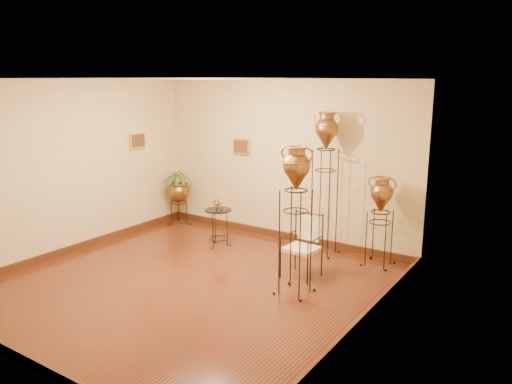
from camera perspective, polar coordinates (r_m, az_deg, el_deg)
The scene contains 8 objects.
ground at distance 7.18m, azimuth -7.56°, elevation -10.27°, with size 5.00×5.00×0.00m, color #592815.
room_shell at distance 6.71m, azimuth -7.98°, elevation 3.52°, with size 5.02×5.02×2.81m.
amphora_tall at distance 8.02m, azimuth 7.88°, elevation 1.08°, with size 0.54×0.54×2.33m.
amphora_mid at distance 6.49m, azimuth 4.55°, elevation -3.22°, with size 0.46×0.46×2.00m.
amphora_short at distance 7.79m, azimuth 13.98°, elevation -3.25°, with size 0.50×0.50×1.40m.
planter_urn at distance 9.88m, azimuth -8.89°, elevation 0.36°, with size 0.89×0.89×1.26m.
armchair at distance 7.21m, azimuth 5.22°, elevation -6.19°, with size 0.53×0.50×0.92m.
side_table at distance 8.55m, azimuth -4.34°, elevation -3.99°, with size 0.48×0.48×0.82m.
Camera 1 is at (4.41, -4.94, 2.78)m, focal length 35.00 mm.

